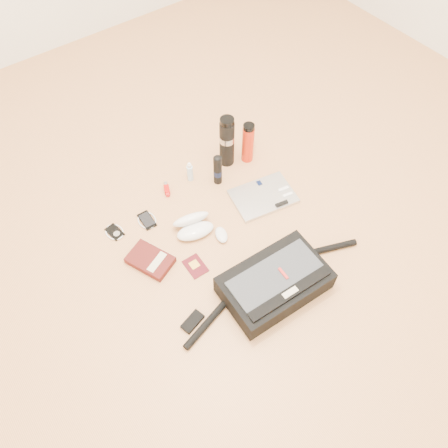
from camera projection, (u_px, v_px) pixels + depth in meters
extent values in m
plane|color=tan|center=(241.00, 245.00, 2.06)|extent=(4.00, 4.00, 0.00)
cube|color=black|center=(275.00, 283.00, 1.88)|extent=(0.47, 0.31, 0.11)
cube|color=#303338|center=(277.00, 278.00, 1.83)|extent=(0.41, 0.22, 0.01)
cube|color=black|center=(290.00, 293.00, 1.79)|extent=(0.40, 0.07, 0.01)
cube|color=beige|center=(290.00, 293.00, 1.79)|extent=(0.07, 0.03, 0.02)
cube|color=#B4201D|center=(283.00, 274.00, 1.84)|extent=(0.02, 0.06, 0.02)
cylinder|color=black|center=(208.00, 322.00, 1.82)|extent=(0.28, 0.10, 0.03)
cylinder|color=black|center=(328.00, 249.00, 2.03)|extent=(0.27, 0.13, 0.03)
cube|color=black|center=(193.00, 322.00, 1.83)|extent=(0.11, 0.07, 0.02)
cube|color=#BBBBBE|center=(263.00, 197.00, 2.21)|extent=(0.35, 0.27, 0.02)
cube|color=black|center=(259.00, 183.00, 2.25)|extent=(0.03, 0.03, 0.00)
cube|color=silver|center=(284.00, 189.00, 2.22)|extent=(0.06, 0.03, 0.01)
cube|color=white|center=(288.00, 195.00, 2.20)|extent=(0.05, 0.03, 0.01)
cube|color=black|center=(282.00, 204.00, 2.17)|extent=(0.07, 0.03, 0.01)
cube|color=#43100E|center=(150.00, 260.00, 1.99)|extent=(0.20, 0.24, 0.04)
cube|color=beige|center=(159.00, 250.00, 2.02)|extent=(0.08, 0.18, 0.03)
cube|color=beige|center=(157.00, 262.00, 1.97)|extent=(0.12, 0.08, 0.00)
cube|color=#450A10|center=(195.00, 266.00, 1.99)|extent=(0.09, 0.12, 0.00)
cube|color=gold|center=(194.00, 264.00, 1.99)|extent=(0.04, 0.04, 0.00)
ellipsoid|color=silver|center=(221.00, 235.00, 2.07)|extent=(0.08, 0.11, 0.03)
ellipsoid|color=silver|center=(195.00, 231.00, 2.07)|extent=(0.20, 0.13, 0.05)
ellipsoid|color=white|center=(191.00, 219.00, 2.09)|extent=(0.20, 0.14, 0.11)
ellipsoid|color=black|center=(188.00, 233.00, 2.06)|extent=(0.05, 0.04, 0.02)
ellipsoid|color=black|center=(202.00, 228.00, 2.08)|extent=(0.05, 0.04, 0.02)
cylinder|color=black|center=(195.00, 230.00, 2.07)|extent=(0.03, 0.01, 0.01)
cube|color=black|center=(115.00, 232.00, 2.10)|extent=(0.07, 0.10, 0.01)
cylinder|color=#B1B1B3|center=(117.00, 234.00, 2.08)|extent=(0.04, 0.04, 0.00)
torus|color=white|center=(115.00, 232.00, 2.10)|extent=(0.09, 0.09, 0.01)
cube|color=black|center=(147.00, 220.00, 2.14)|extent=(0.06, 0.11, 0.01)
cube|color=black|center=(147.00, 220.00, 2.13)|extent=(0.05, 0.09, 0.00)
torus|color=silver|center=(147.00, 220.00, 2.14)|extent=(0.09, 0.09, 0.01)
cube|color=#AA0C08|center=(167.00, 190.00, 2.24)|extent=(0.04, 0.06, 0.02)
cube|color=red|center=(168.00, 195.00, 2.22)|extent=(0.02, 0.02, 0.02)
cylinder|color=#A3A3A6|center=(166.00, 185.00, 2.26)|extent=(0.03, 0.04, 0.02)
cylinder|color=#B3D5ED|center=(190.00, 173.00, 2.26)|extent=(0.03, 0.03, 0.09)
cylinder|color=silver|center=(189.00, 166.00, 2.21)|extent=(0.02, 0.02, 0.02)
cylinder|color=white|center=(189.00, 164.00, 2.20)|extent=(0.01, 0.01, 0.01)
cylinder|color=black|center=(218.00, 170.00, 2.21)|extent=(0.05, 0.05, 0.18)
cylinder|color=black|center=(218.00, 173.00, 2.23)|extent=(0.05, 0.05, 0.03)
ellipsoid|color=black|center=(217.00, 158.00, 2.14)|extent=(0.05, 0.05, 0.02)
cylinder|color=black|center=(227.00, 143.00, 2.25)|extent=(0.10, 0.10, 0.27)
cylinder|color=#AEAEB0|center=(227.00, 139.00, 2.23)|extent=(0.10, 0.10, 0.03)
cylinder|color=black|center=(227.00, 121.00, 2.13)|extent=(0.09, 0.09, 0.03)
cylinder|color=red|center=(248.00, 144.00, 2.29)|extent=(0.07, 0.07, 0.22)
cylinder|color=black|center=(249.00, 127.00, 2.19)|extent=(0.07, 0.07, 0.02)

